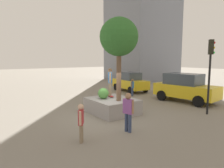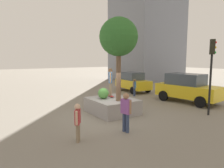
{
  "view_description": "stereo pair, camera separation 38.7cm",
  "coord_description": "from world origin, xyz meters",
  "px_view_note": "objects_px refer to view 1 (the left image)",
  "views": [
    {
      "loc": [
        9.47,
        -6.66,
        3.3
      ],
      "look_at": [
        -0.35,
        0.37,
        1.78
      ],
      "focal_mm": 32.48,
      "sensor_mm": 36.0,
      "label": 1
    },
    {
      "loc": [
        9.69,
        -6.34,
        3.3
      ],
      "look_at": [
        -0.35,
        0.37,
        1.78
      ],
      "focal_mm": 32.48,
      "sensor_mm": 36.0,
      "label": 2
    }
  ],
  "objects_px": {
    "taxi_cab": "(185,87)",
    "bystander_watching": "(128,110)",
    "sedan_parked": "(130,82)",
    "passerby_with_bag": "(81,120)",
    "skateboard": "(110,96)",
    "plaza_tree": "(119,38)",
    "pedestrian_crossing": "(132,86)",
    "traffic_light_corner": "(210,64)",
    "planter_ledge": "(112,106)",
    "skateboarder": "(110,80)"
  },
  "relations": [
    {
      "from": "plaza_tree",
      "to": "bystander_watching",
      "type": "height_order",
      "value": "plaza_tree"
    },
    {
      "from": "sedan_parked",
      "to": "traffic_light_corner",
      "type": "distance_m",
      "value": 9.61
    },
    {
      "from": "traffic_light_corner",
      "to": "passerby_with_bag",
      "type": "relative_size",
      "value": 2.83
    },
    {
      "from": "pedestrian_crossing",
      "to": "bystander_watching",
      "type": "height_order",
      "value": "bystander_watching"
    },
    {
      "from": "pedestrian_crossing",
      "to": "plaza_tree",
      "type": "bearing_deg",
      "value": -48.54
    },
    {
      "from": "skateboarder",
      "to": "skateboard",
      "type": "bearing_deg",
      "value": 90.0
    },
    {
      "from": "sedan_parked",
      "to": "passerby_with_bag",
      "type": "distance_m",
      "value": 12.98
    },
    {
      "from": "skateboarder",
      "to": "bystander_watching",
      "type": "relative_size",
      "value": 0.98
    },
    {
      "from": "sedan_parked",
      "to": "traffic_light_corner",
      "type": "bearing_deg",
      "value": -11.13
    },
    {
      "from": "skateboard",
      "to": "passerby_with_bag",
      "type": "relative_size",
      "value": 0.53
    },
    {
      "from": "plaza_tree",
      "to": "skateboarder",
      "type": "bearing_deg",
      "value": 167.31
    },
    {
      "from": "passerby_with_bag",
      "to": "sedan_parked",
      "type": "bearing_deg",
      "value": 130.96
    },
    {
      "from": "taxi_cab",
      "to": "bystander_watching",
      "type": "distance_m",
      "value": 8.13
    },
    {
      "from": "planter_ledge",
      "to": "skateboarder",
      "type": "distance_m",
      "value": 1.66
    },
    {
      "from": "sedan_parked",
      "to": "plaza_tree",
      "type": "bearing_deg",
      "value": -44.74
    },
    {
      "from": "taxi_cab",
      "to": "bystander_watching",
      "type": "height_order",
      "value": "taxi_cab"
    },
    {
      "from": "skateboard",
      "to": "bystander_watching",
      "type": "xyz_separation_m",
      "value": [
        3.67,
        -1.58,
        0.1
      ]
    },
    {
      "from": "skateboarder",
      "to": "bystander_watching",
      "type": "distance_m",
      "value": 4.1
    },
    {
      "from": "planter_ledge",
      "to": "sedan_parked",
      "type": "bearing_deg",
      "value": 132.05
    },
    {
      "from": "pedestrian_crossing",
      "to": "bystander_watching",
      "type": "xyz_separation_m",
      "value": [
        6.55,
        -6.01,
        0.15
      ]
    },
    {
      "from": "traffic_light_corner",
      "to": "plaza_tree",
      "type": "bearing_deg",
      "value": -122.91
    },
    {
      "from": "pedestrian_crossing",
      "to": "passerby_with_bag",
      "type": "bearing_deg",
      "value": -52.42
    },
    {
      "from": "sedan_parked",
      "to": "taxi_cab",
      "type": "relative_size",
      "value": 0.89
    },
    {
      "from": "skateboard",
      "to": "taxi_cab",
      "type": "relative_size",
      "value": 0.17
    },
    {
      "from": "skateboard",
      "to": "traffic_light_corner",
      "type": "xyz_separation_m",
      "value": [
        4.18,
        4.17,
        2.06
      ]
    },
    {
      "from": "taxi_cab",
      "to": "bystander_watching",
      "type": "relative_size",
      "value": 2.7
    },
    {
      "from": "planter_ledge",
      "to": "skateboard",
      "type": "relative_size",
      "value": 3.42
    },
    {
      "from": "planter_ledge",
      "to": "plaza_tree",
      "type": "distance_m",
      "value": 4.07
    },
    {
      "from": "taxi_cab",
      "to": "pedestrian_crossing",
      "type": "bearing_deg",
      "value": -156.97
    },
    {
      "from": "skateboarder",
      "to": "plaza_tree",
      "type": "bearing_deg",
      "value": -12.69
    },
    {
      "from": "taxi_cab",
      "to": "plaza_tree",
      "type": "bearing_deg",
      "value": -89.31
    },
    {
      "from": "planter_ledge",
      "to": "traffic_light_corner",
      "type": "height_order",
      "value": "traffic_light_corner"
    },
    {
      "from": "plaza_tree",
      "to": "traffic_light_corner",
      "type": "distance_m",
      "value": 5.51
    },
    {
      "from": "pedestrian_crossing",
      "to": "planter_ledge",
      "type": "bearing_deg",
      "value": -53.46
    },
    {
      "from": "plaza_tree",
      "to": "traffic_light_corner",
      "type": "xyz_separation_m",
      "value": [
        2.89,
        4.46,
        -1.46
      ]
    },
    {
      "from": "sedan_parked",
      "to": "pedestrian_crossing",
      "type": "bearing_deg",
      "value": -35.71
    },
    {
      "from": "pedestrian_crossing",
      "to": "passerby_with_bag",
      "type": "height_order",
      "value": "passerby_with_bag"
    },
    {
      "from": "plaza_tree",
      "to": "traffic_light_corner",
      "type": "height_order",
      "value": "plaza_tree"
    },
    {
      "from": "plaza_tree",
      "to": "sedan_parked",
      "type": "xyz_separation_m",
      "value": [
        -6.33,
        6.27,
        -3.48
      ]
    },
    {
      "from": "sedan_parked",
      "to": "passerby_with_bag",
      "type": "bearing_deg",
      "value": -49.04
    },
    {
      "from": "skateboard",
      "to": "taxi_cab",
      "type": "xyz_separation_m",
      "value": [
        1.21,
        6.17,
        0.16
      ]
    },
    {
      "from": "skateboarder",
      "to": "traffic_light_corner",
      "type": "height_order",
      "value": "traffic_light_corner"
    },
    {
      "from": "skateboard",
      "to": "skateboarder",
      "type": "height_order",
      "value": "skateboarder"
    },
    {
      "from": "sedan_parked",
      "to": "passerby_with_bag",
      "type": "xyz_separation_m",
      "value": [
        8.51,
        -9.8,
        -0.08
      ]
    },
    {
      "from": "plaza_tree",
      "to": "sedan_parked",
      "type": "relative_size",
      "value": 1.1
    },
    {
      "from": "traffic_light_corner",
      "to": "passerby_with_bag",
      "type": "xyz_separation_m",
      "value": [
        -0.71,
        -7.99,
        -2.1
      ]
    },
    {
      "from": "sedan_parked",
      "to": "planter_ledge",
      "type": "bearing_deg",
      "value": -47.95
    },
    {
      "from": "planter_ledge",
      "to": "traffic_light_corner",
      "type": "relative_size",
      "value": 0.65
    },
    {
      "from": "bystander_watching",
      "to": "skateboarder",
      "type": "bearing_deg",
      "value": 156.72
    },
    {
      "from": "pedestrian_crossing",
      "to": "skateboarder",
      "type": "bearing_deg",
      "value": -56.96
    }
  ]
}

